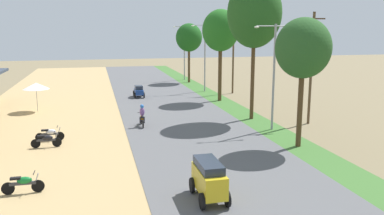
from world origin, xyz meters
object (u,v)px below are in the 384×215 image
Objects in this scene: streetlamp_near at (274,70)px; vendor_umbrella at (36,86)px; median_tree_third at (254,14)px; streetlamp_far at (184,49)px; utility_pole_near at (311,67)px; motorbike_ahead_second at (142,116)px; car_van_yellow at (209,178)px; parked_motorbike_third at (47,140)px; median_tree_fifth at (189,38)px; parked_motorbike_second at (23,183)px; car_hatchback_blue at (139,91)px; median_tree_fourth at (221,31)px; parked_motorbike_fourth at (50,133)px; streetlamp_mid at (205,53)px; median_tree_second at (303,49)px; utility_pole_far at (233,56)px.

vendor_umbrella is at bearing 148.28° from streetlamp_near.
median_tree_third is 25.76m from streetlamp_far.
utility_pole_near is 13.20m from motorbike_ahead_second.
median_tree_third reaches higher than car_van_yellow.
parked_motorbike_third is 31.66m from median_tree_fifth.
car_hatchback_blue is (7.63, 23.89, 0.19)m from parked_motorbike_second.
median_tree_fourth is 24.58m from car_van_yellow.
utility_pole_near is 18.97m from car_hatchback_blue.
parked_motorbike_third is at bearing -117.01° from streetlamp_far.
vendor_umbrella is at bearing -137.87° from median_tree_fifth.
median_tree_fourth is at bearing 37.33° from parked_motorbike_fourth.
parked_motorbike_fourth is 0.24× the size of streetlamp_mid.
median_tree_second is at bearing -41.20° from vendor_umbrella.
utility_pole_far is at bearing 93.11° from utility_pole_near.
streetlamp_mid is at bearing 49.32° from parked_motorbike_fourth.
car_van_yellow is at bearing -84.74° from motorbike_ahead_second.
median_tree_third reaches higher than vendor_umbrella.
median_tree_third reaches higher than utility_pole_far.
utility_pole_far is at bearing 16.20° from vendor_umbrella.
parked_motorbike_fourth is 23.66m from streetlamp_mid.
parked_motorbike_third is 19.37m from utility_pole_near.
median_tree_third is at bearing 92.00° from streetlamp_near.
parked_motorbike_second is 8.57m from parked_motorbike_fourth.
motorbike_ahead_second is at bearing -42.63° from vendor_umbrella.
parked_motorbike_third is 18.36m from car_hatchback_blue.
vendor_umbrella is 11.33m from motorbike_ahead_second.
streetlamp_near is 3.10× the size of car_van_yellow.
median_tree_fifth reaches higher than vendor_umbrella.
car_hatchback_blue is at bearing -127.15° from median_tree_fifth.
streetlamp_near is 16.72m from utility_pole_far.
vendor_umbrella is 0.32× the size of median_tree_fifth.
utility_pole_far is (18.04, 17.38, 3.67)m from parked_motorbike_third.
median_tree_third reaches higher than motorbike_ahead_second.
car_hatchback_blue is (7.42, 16.80, 0.19)m from parked_motorbike_third.
parked_motorbike_third is at bearing -136.07° from utility_pole_far.
median_tree_fifth is at bearing 42.13° from vendor_umbrella.
motorbike_ahead_second is at bearing 21.68° from parked_motorbike_fourth.
vendor_umbrella is at bearing -150.89° from car_hatchback_blue.
streetlamp_near is at bearing -90.04° from median_tree_fifth.
median_tree_fourth is (15.35, 20.06, 6.40)m from parked_motorbike_second.
motorbike_ahead_second is (-1.13, -12.85, 0.11)m from car_hatchback_blue.
median_tree_fifth is 14.04m from car_hatchback_blue.
car_hatchback_blue is at bearing 72.28° from parked_motorbike_second.
streetlamp_far is (0.13, 25.47, -3.89)m from median_tree_third.
parked_motorbike_second is 21.54m from utility_pole_near.
streetlamp_far is (0.14, 16.99, -2.53)m from median_tree_fourth.
median_tree_fourth is 11.75m from utility_pole_near.
streetlamp_mid reaches higher than parked_motorbike_second.
median_tree_second is 0.71× the size of median_tree_third.
median_tree_fourth is at bearing 89.79° from median_tree_second.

